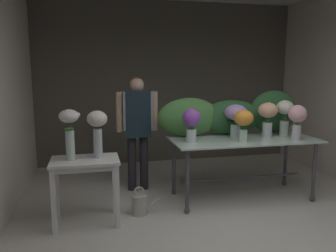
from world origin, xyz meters
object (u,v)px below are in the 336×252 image
(display_table_glass, at_px, (243,148))
(florist, at_px, (137,121))
(vase_peach_dahlias, at_px, (268,115))
(vase_cream_lisianthus_tall, at_px, (97,127))
(vase_ivory_lilies, at_px, (285,113))
(watering_can, at_px, (140,204))
(side_table_white, at_px, (85,169))
(vase_violet_anemones, at_px, (192,122))
(vase_blush_snapdragons, at_px, (297,118))
(vase_white_roses_tall, at_px, (69,128))
(vase_sunset_tulips, at_px, (244,121))
(vase_lilac_ranunculus, at_px, (236,116))

(display_table_glass, distance_m, florist, 1.48)
(vase_peach_dahlias, relative_size, vase_cream_lisianthus_tall, 0.88)
(vase_ivory_lilies, xyz_separation_m, watering_can, (-2.03, -0.31, -0.99))
(side_table_white, distance_m, watering_can, 0.79)
(florist, relative_size, vase_violet_anemones, 3.83)
(vase_violet_anemones, distance_m, vase_ivory_lilies, 1.36)
(florist, relative_size, vase_blush_snapdragons, 3.57)
(florist, xyz_separation_m, vase_white_roses_tall, (-0.86, -0.95, 0.09))
(watering_can, bearing_deg, display_table_glass, 9.69)
(watering_can, bearing_deg, vase_ivory_lilies, 8.71)
(vase_white_roses_tall, bearing_deg, vase_cream_lisianthus_tall, 9.65)
(vase_ivory_lilies, bearing_deg, watering_can, -171.29)
(display_table_glass, bearing_deg, side_table_white, -170.86)
(vase_peach_dahlias, height_order, vase_cream_lisianthus_tall, vase_peach_dahlias)
(florist, bearing_deg, display_table_glass, -25.61)
(display_table_glass, relative_size, vase_violet_anemones, 4.54)
(display_table_glass, relative_size, vase_cream_lisianthus_tall, 3.63)
(vase_sunset_tulips, xyz_separation_m, vase_lilac_ranunculus, (0.02, 0.28, 0.03))
(vase_peach_dahlias, height_order, vase_violet_anemones, vase_peach_dahlias)
(vase_ivory_lilies, bearing_deg, vase_peach_dahlias, -171.38)
(vase_white_roses_tall, bearing_deg, vase_lilac_ranunculus, 11.22)
(vase_blush_snapdragons, xyz_separation_m, vase_ivory_lilies, (-0.00, 0.29, 0.02))
(vase_sunset_tulips, distance_m, vase_lilac_ranunculus, 0.28)
(display_table_glass, distance_m, vase_ivory_lilies, 0.76)
(vase_white_roses_tall, relative_size, watering_can, 1.56)
(vase_violet_anemones, height_order, vase_white_roses_tall, vase_white_roses_tall)
(vase_blush_snapdragons, xyz_separation_m, vase_cream_lisianthus_tall, (-2.49, -0.05, -0.02))
(vase_peach_dahlias, relative_size, vase_ivory_lilies, 0.96)
(florist, height_order, vase_peach_dahlias, florist)
(florist, relative_size, vase_peach_dahlias, 3.47)
(display_table_glass, xyz_separation_m, vase_sunset_tulips, (-0.09, -0.19, 0.39))
(vase_blush_snapdragons, bearing_deg, vase_cream_lisianthus_tall, -178.80)
(display_table_glass, bearing_deg, vase_ivory_lilies, 6.50)
(side_table_white, height_order, vase_peach_dahlias, vase_peach_dahlias)
(vase_lilac_ranunculus, height_order, watering_can, vase_lilac_ranunculus)
(vase_sunset_tulips, relative_size, vase_peach_dahlias, 0.86)
(vase_violet_anemones, bearing_deg, display_table_glass, 5.10)
(display_table_glass, height_order, vase_lilac_ranunculus, vase_lilac_ranunculus)
(vase_sunset_tulips, relative_size, vase_ivory_lilies, 0.83)
(display_table_glass, bearing_deg, florist, 154.39)
(side_table_white, bearing_deg, vase_blush_snapdragons, 2.19)
(display_table_glass, relative_size, vase_lilac_ranunculus, 4.34)
(side_table_white, height_order, vase_lilac_ranunculus, vase_lilac_ranunculus)
(side_table_white, relative_size, vase_cream_lisianthus_tall, 1.40)
(vase_blush_snapdragons, xyz_separation_m, vase_white_roses_tall, (-2.79, -0.10, -0.01))
(florist, xyz_separation_m, vase_lilac_ranunculus, (1.23, -0.53, 0.11))
(vase_sunset_tulips, relative_size, vase_violet_anemones, 0.95)
(florist, xyz_separation_m, vase_cream_lisianthus_tall, (-0.56, -0.90, 0.08))
(florist, distance_m, vase_cream_lisianthus_tall, 1.06)
(vase_blush_snapdragons, distance_m, vase_cream_lisianthus_tall, 2.49)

